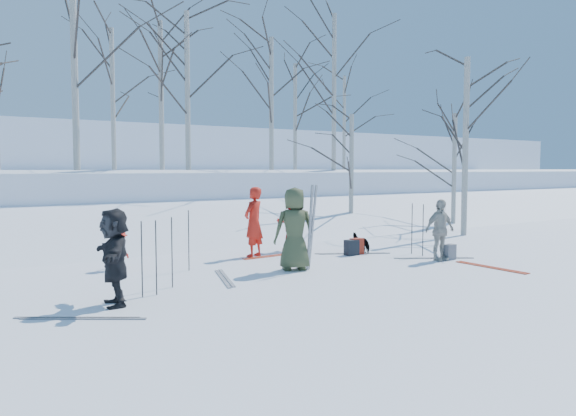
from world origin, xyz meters
TOP-DOWN VIEW (x-y plane):
  - ground at (0.00, 0.00)m, footprint 120.00×120.00m
  - snow_ramp at (0.00, 7.00)m, footprint 70.00×9.49m
  - snow_plateau at (0.00, 17.00)m, footprint 70.00×18.00m
  - far_hill at (0.00, 38.00)m, footprint 90.00×30.00m
  - skier_olive_center at (-0.55, 0.43)m, footprint 1.04×0.86m
  - skier_red_north at (-0.33, 2.58)m, footprint 0.77×0.67m
  - skier_redor_behind at (1.07, 3.00)m, footprint 0.92×0.84m
  - skier_red_seated at (-3.73, 2.68)m, footprint 0.46×0.63m
  - skier_cream_east at (3.13, -0.49)m, footprint 0.91×0.44m
  - skier_grey_west at (-4.83, -0.58)m, footprint 0.76×1.56m
  - dog at (2.40, 1.55)m, footprint 0.42×0.68m
  - upright_ski_left at (-0.29, 0.20)m, footprint 0.10×0.17m
  - upright_ski_right at (-0.20, 0.23)m, footprint 0.15×0.23m
  - ski_pair_a at (3.27, -0.20)m, footprint 1.88×2.08m
  - ski_pair_b at (3.33, -1.82)m, footprint 0.34×1.91m
  - ski_pair_c at (-2.29, 0.43)m, footprint 1.38×2.02m
  - ski_pair_d at (-5.53, -1.12)m, footprint 1.97×2.09m
  - ski_pair_e at (0.17, 2.39)m, footprint 0.48×1.93m
  - ski_pair_f at (2.09, 1.54)m, footprint 1.81×2.07m
  - ski_pole_a at (3.32, 0.22)m, footprint 0.02×0.02m
  - ski_pole_b at (0.69, 2.13)m, footprint 0.02×0.02m
  - ski_pole_c at (3.39, 0.67)m, footprint 0.02×0.02m
  - ski_pole_d at (-4.26, -0.26)m, footprint 0.02×0.02m
  - ski_pole_e at (-3.99, -0.23)m, footprint 0.02×0.02m
  - ski_pole_f at (-3.51, 0.21)m, footprint 0.02×0.02m
  - ski_pole_g at (0.89, 2.62)m, footprint 0.02×0.02m
  - ski_pole_h at (-2.52, 1.69)m, footprint 0.02×0.02m
  - backpack_red at (2.13, 1.42)m, footprint 0.32×0.22m
  - backpack_grey at (3.46, -0.52)m, footprint 0.30×0.20m
  - backpack_dark at (1.91, 1.37)m, footprint 0.34×0.24m
  - birch_plateau_a at (-2.73, 10.63)m, footprint 6.22×6.22m
  - birch_plateau_b at (12.63, 14.66)m, footprint 4.24×4.24m
  - birch_plateau_c at (4.72, 9.73)m, footprint 4.34×4.34m
  - birch_plateau_e at (9.20, 11.28)m, footprint 5.71×5.71m
  - birch_plateau_f at (0.05, 15.54)m, footprint 4.98×4.98m
  - birch_plateau_i at (0.82, 11.76)m, footprint 4.71×4.71m
  - birch_plateau_j at (7.68, 12.31)m, footprint 4.10×4.10m
  - birch_plateau_k at (1.06, 9.73)m, footprint 4.67×4.67m
  - birch_edge_b at (7.95, 2.64)m, footprint 4.77×4.77m
  - birch_edge_c at (9.82, 4.64)m, footprint 3.66×3.66m
  - birch_edge_e at (5.95, 6.16)m, footprint 3.58×3.58m

SIDE VIEW (x-z plane):
  - ground at x=0.00m, z-range 0.00..0.00m
  - ski_pair_a at x=3.27m, z-range 0.00..0.02m
  - ski_pair_b at x=3.33m, z-range 0.00..0.02m
  - ski_pair_c at x=-2.29m, z-range 0.00..0.02m
  - ski_pair_d at x=-5.53m, z-range 0.00..0.02m
  - ski_pair_e at x=0.17m, z-range 0.00..0.02m
  - ski_pair_f at x=2.09m, z-range 0.00..0.02m
  - snow_ramp at x=0.00m, z-range -1.91..2.21m
  - backpack_grey at x=3.46m, z-range 0.00..0.38m
  - backpack_dark at x=1.91m, z-range 0.00..0.40m
  - backpack_red at x=2.13m, z-range 0.00..0.42m
  - dog at x=2.40m, z-range 0.00..0.53m
  - skier_red_seated at x=-3.73m, z-range 0.00..0.87m
  - ski_pole_a at x=3.32m, z-range 0.00..1.34m
  - ski_pole_b at x=0.69m, z-range 0.00..1.34m
  - ski_pole_c at x=3.39m, z-range 0.00..1.34m
  - ski_pole_d at x=-4.26m, z-range 0.00..1.34m
  - ski_pole_e at x=-3.99m, z-range 0.00..1.34m
  - ski_pole_f at x=-3.51m, z-range 0.00..1.34m
  - ski_pole_g at x=0.89m, z-range 0.00..1.34m
  - ski_pole_h at x=-2.52m, z-range 0.00..1.34m
  - skier_cream_east at x=3.13m, z-range 0.00..1.51m
  - skier_redor_behind at x=1.07m, z-range 0.00..1.52m
  - skier_grey_west at x=-4.83m, z-range 0.00..1.61m
  - skier_red_north at x=-0.33m, z-range 0.00..1.79m
  - skier_olive_center at x=-0.55m, z-range 0.00..1.84m
  - upright_ski_left at x=-0.29m, z-range 0.00..1.90m
  - upright_ski_right at x=-0.20m, z-range 0.00..1.90m
  - snow_plateau at x=0.00m, z-range -0.10..2.10m
  - far_hill at x=0.00m, z-range -1.00..5.00m
  - birch_edge_e at x=5.95m, z-range 0.00..4.26m
  - birch_edge_c at x=9.82m, z-range 0.00..4.37m
  - birch_edge_b at x=7.95m, z-range 0.00..5.95m
  - birch_plateau_j at x=7.68m, z-range 2.20..7.20m
  - birch_plateau_b at x=12.63m, z-range 2.20..7.40m
  - birch_plateau_c at x=4.72m, z-range 2.20..7.55m
  - birch_plateau_k at x=1.06m, z-range 2.20..8.01m
  - birch_plateau_i at x=0.82m, z-range 2.20..8.07m
  - birch_plateau_f at x=0.05m, z-range 2.20..8.46m
  - birch_plateau_e at x=9.20m, z-range 2.20..9.50m
  - birch_plateau_a at x=-2.73m, z-range 2.20..10.22m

